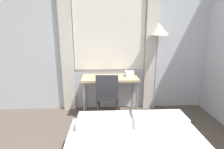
{
  "coord_description": "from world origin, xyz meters",
  "views": [
    {
      "loc": [
        -0.1,
        -0.5,
        1.65
      ],
      "look_at": [
        0.03,
        2.31,
        0.92
      ],
      "focal_mm": 28.0,
      "sensor_mm": 36.0,
      "label": 1
    }
  ],
  "objects_px": {
    "telephone": "(130,74)",
    "standing_lamp": "(158,35)",
    "book": "(108,77)",
    "desk": "(110,81)",
    "desk_chair": "(107,94)"
  },
  "relations": [
    {
      "from": "telephone",
      "to": "desk_chair",
      "type": "bearing_deg",
      "value": -145.9
    },
    {
      "from": "telephone",
      "to": "book",
      "type": "xyz_separation_m",
      "value": [
        -0.42,
        -0.07,
        -0.03
      ]
    },
    {
      "from": "desk",
      "to": "standing_lamp",
      "type": "xyz_separation_m",
      "value": [
        0.89,
        0.06,
        0.86
      ]
    },
    {
      "from": "desk",
      "to": "desk_chair",
      "type": "distance_m",
      "value": 0.32
    },
    {
      "from": "desk_chair",
      "to": "standing_lamp",
      "type": "height_order",
      "value": "standing_lamp"
    },
    {
      "from": "desk",
      "to": "standing_lamp",
      "type": "distance_m",
      "value": 1.24
    },
    {
      "from": "telephone",
      "to": "standing_lamp",
      "type": "bearing_deg",
      "value": 2.7
    },
    {
      "from": "desk",
      "to": "telephone",
      "type": "xyz_separation_m",
      "value": [
        0.38,
        0.03,
        0.12
      ]
    },
    {
      "from": "standing_lamp",
      "to": "book",
      "type": "distance_m",
      "value": 1.21
    },
    {
      "from": "desk",
      "to": "telephone",
      "type": "distance_m",
      "value": 0.4
    },
    {
      "from": "desk_chair",
      "to": "telephone",
      "type": "distance_m",
      "value": 0.6
    },
    {
      "from": "desk",
      "to": "book",
      "type": "bearing_deg",
      "value": -141.64
    },
    {
      "from": "standing_lamp",
      "to": "book",
      "type": "bearing_deg",
      "value": -174.5
    },
    {
      "from": "standing_lamp",
      "to": "book",
      "type": "xyz_separation_m",
      "value": [
        -0.93,
        -0.09,
        -0.77
      ]
    },
    {
      "from": "desk_chair",
      "to": "standing_lamp",
      "type": "relative_size",
      "value": 0.51
    }
  ]
}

